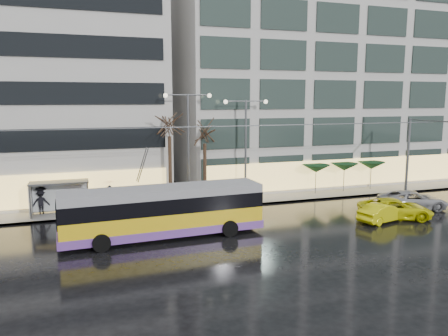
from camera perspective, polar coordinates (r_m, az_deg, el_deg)
name	(u,v)px	position (r m, az deg, el deg)	size (l,w,h in m)	color
ground	(201,250)	(25.99, -3.07, -10.61)	(140.00, 140.00, 0.00)	black
sidewalk	(181,196)	(39.52, -5.70, -3.69)	(80.00, 10.00, 0.15)	gray
kerb	(194,209)	(34.84, -3.88, -5.40)	(80.00, 0.10, 0.15)	slate
building_right	(322,63)	(49.81, 12.65, 13.29)	(32.00, 14.00, 25.00)	#B3B0AB
trolleybus	(164,213)	(27.95, -7.89, -5.86)	(12.79, 5.11, 5.88)	gold
catenary	(185,159)	(32.74, -5.15, 1.11)	(42.24, 5.12, 7.00)	#595B60
bus_shelter	(54,191)	(35.02, -21.31, -2.76)	(4.20, 1.60, 2.51)	#595B60
street_lamp_near	(188,133)	(35.56, -4.69, 4.56)	(3.96, 0.36, 9.03)	#595B60
street_lamp_far	(246,135)	(37.09, 2.85, 4.33)	(3.96, 0.36, 8.53)	#595B60
tree_a	(169,120)	(35.36, -7.17, 6.27)	(3.20, 3.20, 8.40)	black
tree_b	(205,127)	(36.30, -2.54, 5.31)	(3.20, 3.20, 7.70)	black
parasol_a	(316,169)	(40.71, 11.93, -0.07)	(2.50, 2.50, 2.65)	#595B60
parasol_b	(344,167)	(42.29, 15.44, 0.13)	(2.50, 2.50, 2.65)	#595B60
parasol_c	(371,165)	(44.03, 18.68, 0.32)	(2.50, 2.50, 2.65)	#595B60
taxi_b	(383,213)	(33.44, 20.06, -5.49)	(1.42, 4.07, 1.34)	#D2CD0B
taxi_c	(395,209)	(34.67, 21.47, -4.96)	(2.43, 5.28, 1.47)	#D9D70B
sedan_silver	(413,200)	(38.13, 23.44, -3.86)	(2.43, 5.28, 1.47)	#9D9DA1
pedestrian_a	(109,190)	(35.96, -14.74, -2.77)	(0.98, 1.00, 2.19)	black
pedestrian_b	(115,201)	(34.63, -14.04, -4.18)	(0.90, 0.75, 1.68)	black
pedestrian_c	(41,199)	(35.63, -22.80, -3.79)	(1.21, 0.84, 2.11)	black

